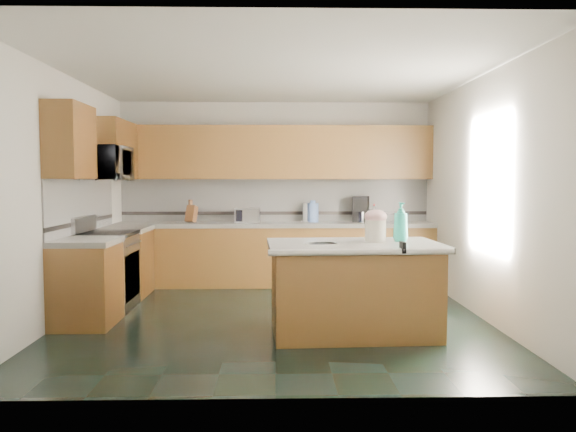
{
  "coord_description": "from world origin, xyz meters",
  "views": [
    {
      "loc": [
        -0.0,
        -6.16,
        1.54
      ],
      "look_at": [
        0.15,
        0.35,
        1.12
      ],
      "focal_mm": 35.0,
      "sensor_mm": 36.0,
      "label": 1
    }
  ],
  "objects": [
    {
      "name": "left_counter_rear",
      "position": [
        -2.0,
        1.29,
        0.89
      ],
      "size": [
        0.64,
        0.82,
        0.06
      ],
      "primitive_type": "cube",
      "color": "white",
      "rests_on": "left_base_cab_rear"
    },
    {
      "name": "treat_jar_knob",
      "position": [
        1.01,
        -0.57,
        1.22
      ],
      "size": [
        0.07,
        0.03,
        0.03
      ],
      "primitive_type": "cylinder",
      "rotation": [
        0.0,
        1.57,
        0.0
      ],
      "color": "tan",
      "rests_on": "treat_jar_lid"
    },
    {
      "name": "wall_front",
      "position": [
        0.0,
        -2.32,
        1.35
      ],
      "size": [
        4.6,
        0.04,
        2.7
      ],
      "primitive_type": "cube",
      "color": "silver",
      "rests_on": "ground"
    },
    {
      "name": "window_light_proxy",
      "position": [
        2.29,
        -0.2,
        1.5
      ],
      "size": [
        0.02,
        1.4,
        1.1
      ],
      "primitive_type": "cube",
      "color": "white",
      "rests_on": "wall_right"
    },
    {
      "name": "knife_block",
      "position": [
        -1.22,
        2.05,
        1.04
      ],
      "size": [
        0.19,
        0.22,
        0.27
      ],
      "primitive_type": "cube",
      "rotation": [
        -0.31,
        0.0,
        -0.38
      ],
      "color": "#472814",
      "rests_on": "back_countertop"
    },
    {
      "name": "utensil_bundle",
      "position": [
        -1.24,
        2.08,
        1.15
      ],
      "size": [
        0.06,
        0.06,
        0.2
      ],
      "primitive_type": "cylinder",
      "color": "#472814",
      "rests_on": "utensil_crock"
    },
    {
      "name": "coffee_maker",
      "position": [
        1.27,
        2.08,
        1.11
      ],
      "size": [
        0.28,
        0.29,
        0.38
      ],
      "primitive_type": "cube",
      "rotation": [
        0.0,
        0.0,
        -0.26
      ],
      "color": "black",
      "rests_on": "back_countertop"
    },
    {
      "name": "paper_sheet_b",
      "position": [
        0.48,
        -0.7,
        0.92
      ],
      "size": [
        0.3,
        0.24,
        0.0
      ],
      "primitive_type": "cube",
      "rotation": [
        0.0,
        0.0,
        -0.19
      ],
      "color": "white",
      "rests_on": "island_top"
    },
    {
      "name": "wall_right",
      "position": [
        2.32,
        0.0,
        1.35
      ],
      "size": [
        0.04,
        4.6,
        2.7
      ],
      "primitive_type": "cube",
      "color": "silver",
      "rests_on": "ground"
    },
    {
      "name": "clamp_body",
      "position": [
        1.16,
        -1.13,
        0.93
      ],
      "size": [
        0.04,
        0.11,
        0.1
      ],
      "primitive_type": "cube",
      "rotation": [
        0.0,
        0.0,
        0.07
      ],
      "color": "black",
      "rests_on": "island_top"
    },
    {
      "name": "range_handle",
      "position": [
        -1.68,
        0.5,
        0.78
      ],
      "size": [
        0.02,
        0.66,
        0.02
      ],
      "primitive_type": "cylinder",
      "rotation": [
        1.57,
        0.0,
        0.0
      ],
      "color": "#B7B7BC",
      "rests_on": "range_body"
    },
    {
      "name": "left_upper_cab_front",
      "position": [
        -2.13,
        -0.24,
        1.94
      ],
      "size": [
        0.33,
        0.72,
        0.78
      ],
      "primitive_type": "cube",
      "color": "#341C0A",
      "rests_on": "wall_left"
    },
    {
      "name": "coffee_carafe",
      "position": [
        1.27,
        2.02,
        1.0
      ],
      "size": [
        0.16,
        0.16,
        0.16
      ],
      "primitive_type": "cylinder",
      "color": "black",
      "rests_on": "back_countertop"
    },
    {
      "name": "ceiling",
      "position": [
        0.0,
        0.0,
        2.7
      ],
      "size": [
        4.6,
        4.6,
        0.0
      ],
      "primitive_type": "plane",
      "color": "white",
      "rests_on": "ground"
    },
    {
      "name": "wall_back",
      "position": [
        0.0,
        2.32,
        1.35
      ],
      "size": [
        4.6,
        0.04,
        2.7
      ],
      "primitive_type": "cube",
      "color": "silver",
      "rests_on": "ground"
    },
    {
      "name": "left_base_cab_front",
      "position": [
        -2.0,
        -0.24,
        0.43
      ],
      "size": [
        0.6,
        0.72,
        0.86
      ],
      "primitive_type": "cube",
      "color": "#341C0A",
      "rests_on": "ground"
    },
    {
      "name": "microwave",
      "position": [
        -2.0,
        0.5,
        1.73
      ],
      "size": [
        0.5,
        0.73,
        0.41
      ],
      "primitive_type": "imported",
      "rotation": [
        0.0,
        0.0,
        1.57
      ],
      "color": "#B7B7BC",
      "rests_on": "wall_left"
    },
    {
      "name": "range_oven_door",
      "position": [
        -1.71,
        0.5,
        0.4
      ],
      "size": [
        0.02,
        0.68,
        0.55
      ],
      "primitive_type": "cube",
      "color": "black",
      "rests_on": "range_body"
    },
    {
      "name": "back_base_cab",
      "position": [
        0.0,
        2.0,
        0.43
      ],
      "size": [
        4.6,
        0.6,
        0.86
      ],
      "primitive_type": "cube",
      "color": "#341C0A",
      "rests_on": "ground"
    },
    {
      "name": "soap_bottle_island",
      "position": [
        1.27,
        -0.55,
        1.12
      ],
      "size": [
        0.18,
        0.18,
        0.39
      ],
      "primitive_type": "imported",
      "rotation": [
        0.0,
        0.0,
        0.21
      ],
      "color": "teal",
      "rests_on": "island_top"
    },
    {
      "name": "island_base",
      "position": [
        0.78,
        -0.65,
        0.43
      ],
      "size": [
        1.63,
        0.98,
        0.86
      ],
      "primitive_type": "cube",
      "rotation": [
        0.0,
        0.0,
        0.05
      ],
      "color": "#341C0A",
      "rests_on": "ground"
    },
    {
      "name": "clamp_handle",
      "position": [
        1.16,
        -1.2,
        0.91
      ],
      "size": [
        0.02,
        0.08,
        0.02
      ],
      "primitive_type": "cylinder",
      "rotation": [
        1.57,
        0.0,
        0.0
      ],
      "color": "black",
      "rests_on": "island_top"
    },
    {
      "name": "range_body",
      "position": [
        -2.0,
        0.5,
        0.44
      ],
      "size": [
        0.6,
        0.76,
        0.88
      ],
      "primitive_type": "cube",
      "color": "#B7B7BC",
      "rests_on": "ground"
    },
    {
      "name": "back_backsplash",
      "position": [
        0.0,
        2.29,
        1.24
      ],
      "size": [
        4.6,
        0.02,
        0.63
      ],
      "primitive_type": "cube",
      "color": "silver",
      "rests_on": "back_countertop"
    },
    {
      "name": "treat_jar",
      "position": [
        1.01,
        -0.57,
        1.03
      ],
      "size": [
        0.23,
        0.23,
        0.22
      ],
      "primitive_type": "cylinder",
      "rotation": [
        0.0,
        0.0,
        0.13
      ],
      "color": "silver",
      "rests_on": "island_top"
    },
    {
      "name": "treat_jar_knob_end_l",
      "position": [
        0.97,
        -0.57,
        1.22
      ],
      "size": [
        0.04,
        0.04,
        0.04
      ],
      "primitive_type": "sphere",
      "color": "tan",
      "rests_on": "treat_jar_lid"
    },
    {
      "name": "utensil_crock",
      "position": [
        -1.24,
        2.08,
        0.99
      ],
      "size": [
        0.11,
        0.11,
        0.13
      ],
      "primitive_type": "cylinder",
      "color": "black",
      "rests_on": "back_countertop"
    },
    {
      "name": "left_accent_band",
      "position": [
        -2.28,
        0.55,
        1.04
      ],
      "size": [
        0.01,
        2.3,
        0.05
      ],
      "primitive_type": "cube",
      "color": "black",
      "rests_on": "wall_left"
    },
    {
      "name": "soap_back_cap",
      "position": [
        1.46,
        2.05,
        1.17
      ],
      "size": [
        0.02,
        0.02,
        0.03
      ],
      "primitive_type": "cylinder",
      "color": "red",
      "rests_on": "soap_bottle_back"
    },
    {
      "name": "back_upper_cab",
      "position": [
        0.0,
        2.13,
        1.94
      ],
      "size": [
        4.6,
        0.33,
        0.78
      ],
      "primitive_type": "cube",
      "color": "#341C0A",
      "rests_on": "wall_back"
    },
    {
      "name": "treat_jar_knob_end_r",
      "position": [
        1.05,
        -0.57,
        1.22
      ],
      "size": [
        0.04,
        0.04,
        0.04
      ],
      "primitive_type": "sphere",
      "color": "tan",
      "rests_on": "treat_jar_lid"
    },
    {
      "name": "back_countertop",
      "position": [
        0.0,
        2.0,
        0.89
      ],
      "size": [
        4.6,
        0.64,
        0.06
      ],
      "primitive_type": "cube",
      "color": "white",
      "rests_on": "back_base_cab"
    },
    {
      "name": "treat_jar_lid",
      "position": [
        1.01,
        -0.57,
        1.17
      ],
      "size": [
        0.23,
        0.23,
        0.14
      ],
      "primitive_type": "ellipsoid",
      "color": "#D1999A",
      "rests_on": "treat_jar"
    },
    {
      "name": "wall_left",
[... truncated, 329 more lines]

